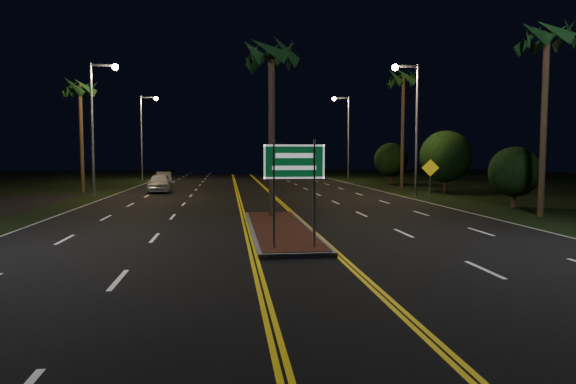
{
  "coord_description": "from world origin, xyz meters",
  "views": [
    {
      "loc": [
        -1.95,
        -12.14,
        2.94
      ],
      "look_at": [
        -0.33,
        1.6,
        1.9
      ],
      "focal_mm": 32.0,
      "sensor_mm": 36.0,
      "label": 1
    }
  ],
  "objects": [
    {
      "name": "palm_right_near",
      "position": [
        12.5,
        10.0,
        8.21
      ],
      "size": [
        2.4,
        2.4,
        9.3
      ],
      "color": "#382819",
      "rests_on": "ground"
    },
    {
      "name": "car_far",
      "position": [
        -7.82,
        36.2,
        0.73
      ],
      "size": [
        2.5,
        4.59,
        1.45
      ],
      "primitive_type": "imported",
      "rotation": [
        0.0,
        0.0,
        0.15
      ],
      "color": "silver",
      "rests_on": "ground"
    },
    {
      "name": "streetlight_left_far",
      "position": [
        -10.61,
        44.0,
        5.66
      ],
      "size": [
        1.91,
        0.44,
        9.0
      ],
      "color": "gray",
      "rests_on": "ground"
    },
    {
      "name": "palm_right_far",
      "position": [
        12.8,
        30.0,
        9.14
      ],
      "size": [
        2.4,
        2.4,
        10.3
      ],
      "color": "#382819",
      "rests_on": "ground"
    },
    {
      "name": "warning_sign",
      "position": [
        10.8,
        19.0,
        1.68
      ],
      "size": [
        1.05,
        0.29,
        2.58
      ],
      "rotation": [
        0.0,
        0.0,
        -0.25
      ],
      "color": "gray",
      "rests_on": "ground"
    },
    {
      "name": "highway_sign",
      "position": [
        0.0,
        2.8,
        2.4
      ],
      "size": [
        1.8,
        0.08,
        3.2
      ],
      "color": "gray",
      "rests_on": "ground"
    },
    {
      "name": "streetlight_left_mid",
      "position": [
        -10.61,
        24.0,
        5.66
      ],
      "size": [
        1.91,
        0.44,
        9.0
      ],
      "color": "gray",
      "rests_on": "ground"
    },
    {
      "name": "streetlight_right_mid",
      "position": [
        10.61,
        22.0,
        5.66
      ],
      "size": [
        1.91,
        0.44,
        9.0
      ],
      "color": "gray",
      "rests_on": "ground"
    },
    {
      "name": "streetlight_right_far",
      "position": [
        10.61,
        42.0,
        5.66
      ],
      "size": [
        1.91,
        0.44,
        9.0
      ],
      "color": "gray",
      "rests_on": "ground"
    },
    {
      "name": "car_near",
      "position": [
        -7.09,
        27.63,
        0.83
      ],
      "size": [
        2.51,
        5.14,
        1.67
      ],
      "primitive_type": "imported",
      "rotation": [
        0.0,
        0.0,
        0.07
      ],
      "color": "silver",
      "rests_on": "ground"
    },
    {
      "name": "shrub_mid",
      "position": [
        14.0,
        24.0,
        2.73
      ],
      "size": [
        3.78,
        3.78,
        4.62
      ],
      "color": "#382819",
      "rests_on": "ground"
    },
    {
      "name": "ground",
      "position": [
        0.0,
        0.0,
        0.0
      ],
      "size": [
        120.0,
        120.0,
        0.0
      ],
      "primitive_type": "plane",
      "color": "black",
      "rests_on": "ground"
    },
    {
      "name": "shrub_far",
      "position": [
        13.8,
        36.0,
        2.34
      ],
      "size": [
        3.24,
        3.24,
        3.96
      ],
      "color": "#382819",
      "rests_on": "ground"
    },
    {
      "name": "median_island",
      "position": [
        0.0,
        7.0,
        0.08
      ],
      "size": [
        2.25,
        10.25,
        0.17
      ],
      "color": "gray",
      "rests_on": "ground"
    },
    {
      "name": "palm_left_far",
      "position": [
        -12.8,
        28.0,
        7.75
      ],
      "size": [
        2.4,
        2.4,
        8.8
      ],
      "color": "#382819",
      "rests_on": "ground"
    },
    {
      "name": "shrub_near",
      "position": [
        13.5,
        14.0,
        1.95
      ],
      "size": [
        2.7,
        2.7,
        3.3
      ],
      "color": "#382819",
      "rests_on": "ground"
    },
    {
      "name": "palm_median",
      "position": [
        0.0,
        10.5,
        7.28
      ],
      "size": [
        2.4,
        2.4,
        8.3
      ],
      "color": "#382819",
      "rests_on": "ground"
    }
  ]
}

